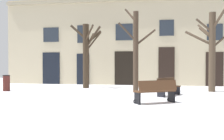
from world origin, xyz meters
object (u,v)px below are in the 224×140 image
bench_back_to_back_left (156,91)px  bench_facing_shops (168,87)px  tree_left_of_center (211,47)px  tree_near_facade (87,52)px  tree_right_of_center (136,49)px  litter_bin (6,83)px

bench_back_to_back_left → bench_facing_shops: bearing=-133.6°
tree_left_of_center → tree_near_facade: size_ratio=1.20×
bench_back_to_back_left → tree_right_of_center: bearing=-105.6°
tree_left_of_center → bench_back_to_back_left: size_ratio=2.87×
tree_near_facade → litter_bin: bearing=-146.6°
tree_right_of_center → bench_facing_shops: (1.66, -1.25, -1.91)m
tree_near_facade → bench_back_to_back_left: 7.53m
bench_facing_shops → bench_back_to_back_left: bench_back_to_back_left is taller
tree_near_facade → tree_right_of_center: size_ratio=0.87×
tree_left_of_center → tree_near_facade: bearing=173.0°
litter_bin → bench_back_to_back_left: (8.33, -3.25, 0.01)m
tree_near_facade → litter_bin: 5.05m
tree_right_of_center → bench_back_to_back_left: size_ratio=2.75×
tree_right_of_center → bench_back_to_back_left: 4.43m
tree_near_facade → bench_back_to_back_left: (4.39, -5.85, -1.78)m
tree_near_facade → bench_back_to_back_left: size_ratio=2.40×
tree_left_of_center → litter_bin: tree_left_of_center is taller
tree_left_of_center → tree_right_of_center: tree_left_of_center is taller
litter_bin → bench_facing_shops: bearing=-4.2°
tree_right_of_center → bench_facing_shops: 2.82m
tree_left_of_center → bench_facing_shops: tree_left_of_center is taller
tree_near_facade → tree_right_of_center: (3.29, -2.00, 0.10)m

